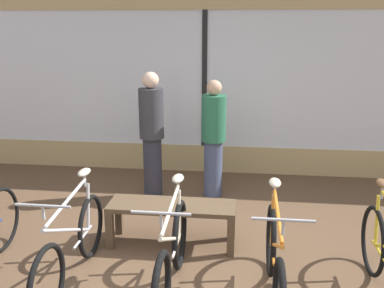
{
  "coord_description": "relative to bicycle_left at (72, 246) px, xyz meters",
  "views": [
    {
      "loc": [
        0.6,
        -3.55,
        2.4
      ],
      "look_at": [
        0.0,
        1.53,
        0.95
      ],
      "focal_mm": 40.0,
      "sensor_mm": 36.0,
      "label": 1
    }
  ],
  "objects": [
    {
      "name": "ground_plane",
      "position": [
        0.94,
        0.11,
        -0.38
      ],
      "size": [
        24.0,
        24.0,
        0.0
      ],
      "primitive_type": "plane",
      "color": "brown"
    },
    {
      "name": "display_bench",
      "position": [
        0.81,
        0.84,
        0.02
      ],
      "size": [
        1.4,
        0.44,
        0.48
      ],
      "color": "brown",
      "rests_on": "ground_plane"
    },
    {
      "name": "customer_by_window",
      "position": [
        0.32,
        2.19,
        0.56
      ],
      "size": [
        0.35,
        0.35,
        1.78
      ],
      "color": "#2D2D38",
      "rests_on": "ground_plane"
    },
    {
      "name": "bicycle_center",
      "position": [
        0.96,
        -0.09,
        0.01
      ],
      "size": [
        0.46,
        1.7,
        1.03
      ],
      "color": "black",
      "rests_on": "ground_plane"
    },
    {
      "name": "bicycle_right",
      "position": [
        1.87,
        -0.1,
        0.01
      ],
      "size": [
        0.46,
        1.71,
        1.03
      ],
      "color": "black",
      "rests_on": "ground_plane"
    },
    {
      "name": "shop_back_wall",
      "position": [
        0.94,
        3.35,
        1.26
      ],
      "size": [
        12.0,
        0.08,
        3.2
      ],
      "color": "tan",
      "rests_on": "ground_plane"
    },
    {
      "name": "customer_near_rack",
      "position": [
        1.17,
        2.32,
        0.5
      ],
      "size": [
        0.39,
        0.39,
        1.66
      ],
      "color": "#424C6B",
      "rests_on": "ground_plane"
    },
    {
      "name": "bicycle_left",
      "position": [
        0.0,
        0.0,
        0.0
      ],
      "size": [
        0.46,
        1.72,
        1.02
      ],
      "color": "black",
      "rests_on": "ground_plane"
    }
  ]
}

